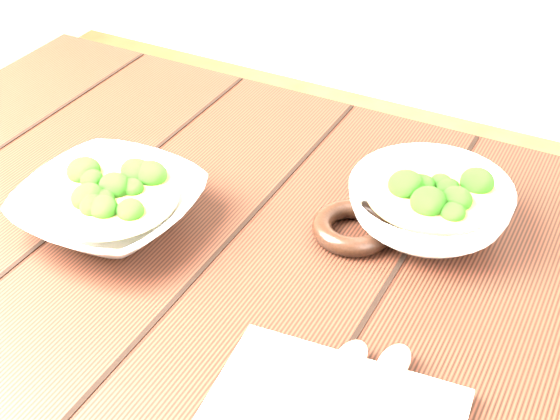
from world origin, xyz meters
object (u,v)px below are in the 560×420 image
object	(u,v)px
soup_bowl_back	(429,205)
trivet	(353,227)
table	(239,326)
soup_bowl_front	(110,205)

from	to	relation	value
soup_bowl_back	trivet	xyz separation A→B (m)	(-0.08, -0.06, -0.02)
table	soup_bowl_back	size ratio (longest dim) A/B	5.58
table	soup_bowl_front	bearing A→B (deg)	-172.97
table	trivet	distance (m)	0.20
soup_bowl_front	trivet	bearing A→B (deg)	23.18
table	trivet	size ratio (longest dim) A/B	11.93
table	soup_bowl_front	distance (m)	0.22
soup_bowl_back	trivet	distance (m)	0.10
table	soup_bowl_front	xyz separation A→B (m)	(-0.17, -0.02, 0.15)
table	trivet	xyz separation A→B (m)	(0.11, 0.10, 0.13)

